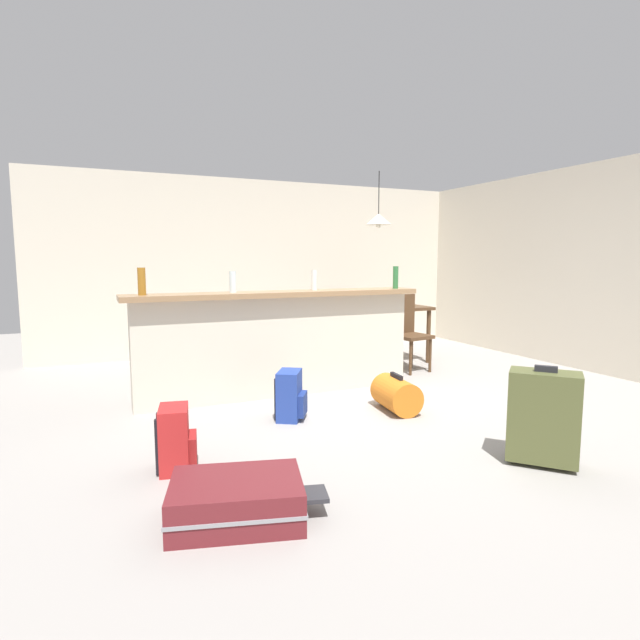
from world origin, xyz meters
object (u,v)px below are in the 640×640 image
object	(u,v)px
bottle_green	(396,277)
backpack_blue	(290,396)
dining_table	(383,313)
backpack_red	(176,440)
duffel_bag_orange	(396,394)
suitcase_upright_olive	(543,416)
bottle_clear	(233,282)
bottle_amber	(142,281)
bottle_white	(314,280)
suitcase_flat_maroon	(237,500)
pendant_lamp	(379,219)
dining_chair_near_partition	(407,329)

from	to	relation	value
bottle_green	backpack_blue	size ratio (longest dim) A/B	0.57
dining_table	backpack_red	xyz separation A→B (m)	(-3.07, -2.48, -0.44)
bottle_green	duffel_bag_orange	size ratio (longest dim) A/B	0.47
backpack_red	suitcase_upright_olive	bearing A→B (deg)	-22.22
bottle_clear	suitcase_upright_olive	xyz separation A→B (m)	(1.46, -2.35, -0.82)
bottle_amber	dining_table	world-z (taller)	bottle_amber
bottle_clear	backpack_blue	world-z (taller)	bottle_clear
bottle_white	backpack_red	bearing A→B (deg)	-137.94
suitcase_flat_maroon	backpack_red	xyz separation A→B (m)	(-0.19, 0.79, 0.09)
pendant_lamp	suitcase_flat_maroon	xyz separation A→B (m)	(-2.84, -3.37, -1.77)
dining_chair_near_partition	backpack_blue	xyz separation A→B (m)	(-2.00, -1.21, -0.31)
pendant_lamp	bottle_white	bearing A→B (deg)	-141.76
bottle_amber	dining_table	xyz separation A→B (m)	(3.11, 1.05, -0.52)
dining_chair_near_partition	bottle_green	bearing A→B (deg)	-134.61
dining_table	dining_chair_near_partition	size ratio (longest dim) A/B	1.18
bottle_clear	suitcase_flat_maroon	xyz separation A→B (m)	(-0.58, -2.22, -1.04)
dining_table	suitcase_upright_olive	bearing A→B (deg)	-103.83
bottle_amber	bottle_white	xyz separation A→B (m)	(1.67, 0.03, -0.02)
dining_table	suitcase_flat_maroon	size ratio (longest dim) A/B	1.24
bottle_white	dining_table	world-z (taller)	bottle_white
dining_chair_near_partition	backpack_red	world-z (taller)	dining_chair_near_partition
bottle_amber	suitcase_flat_maroon	distance (m)	2.47
suitcase_upright_olive	bottle_amber	bearing A→B (deg)	134.18
bottle_green	suitcase_upright_olive	world-z (taller)	bottle_green
bottle_white	suitcase_upright_olive	world-z (taller)	bottle_white
duffel_bag_orange	bottle_green	bearing A→B (deg)	58.54
suitcase_upright_olive	suitcase_flat_maroon	bearing A→B (deg)	176.46
bottle_clear	dining_table	size ratio (longest dim) A/B	0.18
backpack_red	backpack_blue	world-z (taller)	same
dining_chair_near_partition	duffel_bag_orange	bearing A→B (deg)	-127.01
bottle_white	duffel_bag_orange	world-z (taller)	bottle_white
bottle_clear	dining_table	distance (m)	2.57
dining_chair_near_partition	suitcase_flat_maroon	size ratio (longest dim) A/B	1.05
dining_chair_near_partition	dining_table	bearing A→B (deg)	88.04
bottle_clear	dining_table	xyz separation A→B (m)	(2.30, 1.04, -0.50)
suitcase_flat_maroon	bottle_green	bearing A→B (deg)	42.58
bottle_green	suitcase_flat_maroon	size ratio (longest dim) A/B	0.27
suitcase_flat_maroon	duffel_bag_orange	distance (m)	2.23
bottle_white	suitcase_upright_olive	size ratio (longest dim) A/B	0.31
bottle_amber	duffel_bag_orange	world-z (taller)	bottle_amber
bottle_clear	duffel_bag_orange	bearing A→B (deg)	-37.14
suitcase_upright_olive	duffel_bag_orange	size ratio (longest dim) A/B	1.31
backpack_red	bottle_amber	bearing A→B (deg)	91.74
suitcase_upright_olive	backpack_blue	xyz separation A→B (m)	(-1.18, 1.59, -0.13)
backpack_red	duffel_bag_orange	size ratio (longest dim) A/B	0.82
dining_table	duffel_bag_orange	bearing A→B (deg)	-118.26
bottle_amber	suitcase_flat_maroon	world-z (taller)	bottle_amber
dining_chair_near_partition	pendant_lamp	distance (m)	1.53
suitcase_flat_maroon	bottle_amber	bearing A→B (deg)	96.09
bottle_green	dining_chair_near_partition	size ratio (longest dim) A/B	0.26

